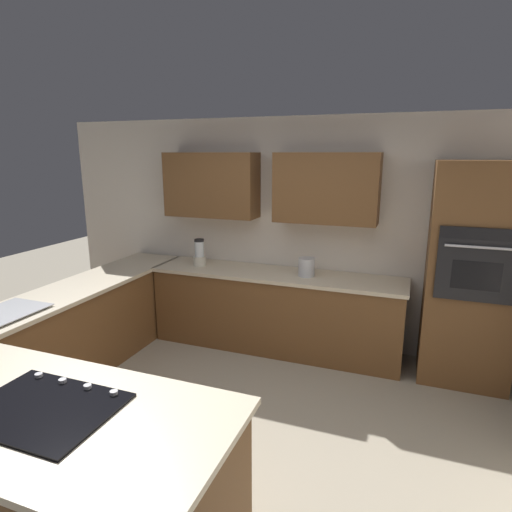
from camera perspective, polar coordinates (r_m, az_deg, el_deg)
The scene contains 12 objects.
ground_plane at distance 3.67m, azimuth -4.86°, elevation -23.29°, with size 14.00×14.00×0.00m, color #9E937F.
wall_back at distance 4.93m, azimuth 4.19°, elevation 4.73°, with size 6.00×0.44×2.60m.
lower_cabinets_back at distance 4.90m, azimuth 2.60°, elevation -7.55°, with size 2.80×0.60×0.86m, color brown.
countertop_back at distance 4.76m, azimuth 2.66°, elevation -2.50°, with size 2.84×0.64×0.04m, color beige.
lower_cabinets_side at distance 4.79m, azimuth -22.36°, elevation -9.15°, with size 0.60×2.90×0.86m, color brown.
countertop_side at distance 4.64m, azimuth -22.86°, elevation -4.01°, with size 0.64×2.94×0.04m, color beige.
island_base at distance 2.87m, azimuth -25.59°, elevation -26.01°, with size 1.98×0.93×0.86m, color brown.
island_top at distance 2.61m, azimuth -26.65°, elevation -18.29°, with size 2.06×1.01×0.04m, color beige.
wall_oven at distance 4.53m, azimuth 26.86°, elevation -2.29°, with size 0.80×0.66×2.14m.
cooktop at distance 2.60m, azimuth -26.62°, elevation -17.72°, with size 0.76×0.56×0.03m.
blender at distance 5.08m, azimuth -7.59°, elevation 0.24°, with size 0.15×0.15×0.32m.
kettle at distance 4.63m, azimuth 6.79°, elevation -1.48°, with size 0.18×0.18×0.20m, color #B7BABF.
Camera 1 is at (-1.29, 2.64, 2.20)m, focal length 29.81 mm.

